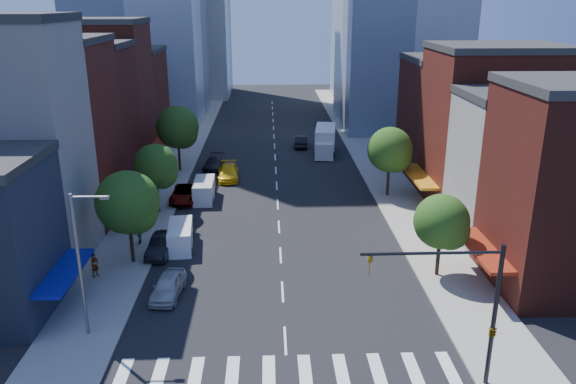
# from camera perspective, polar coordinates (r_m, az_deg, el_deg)

# --- Properties ---
(ground) EXTENTS (220.00, 220.00, 0.00)m
(ground) POSITION_cam_1_polar(r_m,az_deg,el_deg) (34.88, -0.28, -14.86)
(ground) COLOR black
(ground) RESTS_ON ground
(sidewalk_left) EXTENTS (5.00, 120.00, 0.15)m
(sidewalk_left) POSITION_cam_1_polar(r_m,az_deg,el_deg) (72.60, -11.22, 3.03)
(sidewalk_left) COLOR gray
(sidewalk_left) RESTS_ON ground
(sidewalk_right) EXTENTS (5.00, 120.00, 0.15)m
(sidewalk_right) POSITION_cam_1_polar(r_m,az_deg,el_deg) (72.90, 8.59, 3.25)
(sidewalk_right) COLOR gray
(sidewalk_right) RESTS_ON ground
(crosswalk) EXTENTS (19.00, 3.00, 0.01)m
(crosswalk) POSITION_cam_1_polar(r_m,az_deg,el_deg) (32.43, -0.10, -17.79)
(crosswalk) COLOR silver
(crosswalk) RESTS_ON ground
(bldg_left_2) EXTENTS (12.00, 9.00, 16.00)m
(bldg_left_2) POSITION_cam_1_polar(r_m,az_deg,el_deg) (54.64, -23.73, 5.22)
(bldg_left_2) COLOR #5C1F16
(bldg_left_2) RESTS_ON ground
(bldg_left_3) EXTENTS (12.00, 8.00, 15.00)m
(bldg_left_3) POSITION_cam_1_polar(r_m,az_deg,el_deg) (62.54, -20.94, 6.64)
(bldg_left_3) COLOR #4B1B12
(bldg_left_3) RESTS_ON ground
(bldg_left_4) EXTENTS (12.00, 9.00, 17.00)m
(bldg_left_4) POSITION_cam_1_polar(r_m,az_deg,el_deg) (70.34, -18.90, 8.93)
(bldg_left_4) COLOR #5C1F16
(bldg_left_4) RESTS_ON ground
(bldg_left_5) EXTENTS (12.00, 10.00, 13.00)m
(bldg_left_5) POSITION_cam_1_polar(r_m,az_deg,el_deg) (79.68, -16.87, 8.72)
(bldg_left_5) COLOR #4B1B12
(bldg_left_5) RESTS_ON ground
(bldg_right_1) EXTENTS (12.00, 8.00, 12.00)m
(bldg_right_1) POSITION_cam_1_polar(r_m,az_deg,el_deg) (50.94, 23.47, 2.03)
(bldg_right_1) COLOR beige
(bldg_right_1) RESTS_ON ground
(bldg_right_2) EXTENTS (12.00, 10.00, 15.00)m
(bldg_right_2) POSITION_cam_1_polar(r_m,az_deg,el_deg) (58.58, 20.03, 6.00)
(bldg_right_2) COLOR #5C1F16
(bldg_right_2) RESTS_ON ground
(bldg_right_3) EXTENTS (12.00, 10.00, 13.00)m
(bldg_right_3) POSITION_cam_1_polar(r_m,az_deg,el_deg) (67.94, 16.89, 7.09)
(bldg_right_3) COLOR #4B1B12
(bldg_right_3) RESTS_ON ground
(traffic_signal) EXTENTS (7.24, 2.24, 8.00)m
(traffic_signal) POSITION_cam_1_polar(r_m,az_deg,el_deg) (30.81, 19.24, -11.88)
(traffic_signal) COLOR black
(traffic_signal) RESTS_ON sidewalk_right
(streetlight) EXTENTS (2.25, 0.25, 9.00)m
(streetlight) POSITION_cam_1_polar(r_m,az_deg,el_deg) (34.90, -20.23, -6.20)
(streetlight) COLOR slate
(streetlight) RESTS_ON sidewalk_left
(tree_left_near) EXTENTS (4.80, 4.80, 7.30)m
(tree_left_near) POSITION_cam_1_polar(r_m,az_deg,el_deg) (43.76, -15.79, -1.26)
(tree_left_near) COLOR black
(tree_left_near) RESTS_ON sidewalk_left
(tree_left_mid) EXTENTS (4.20, 4.20, 6.65)m
(tree_left_mid) POSITION_cam_1_polar(r_m,az_deg,el_deg) (54.08, -13.16, 2.39)
(tree_left_mid) COLOR black
(tree_left_mid) RESTS_ON sidewalk_left
(tree_left_far) EXTENTS (5.00, 5.00, 7.75)m
(tree_left_far) POSITION_cam_1_polar(r_m,az_deg,el_deg) (67.29, -11.04, 6.31)
(tree_left_far) COLOR black
(tree_left_far) RESTS_ON sidewalk_left
(tree_right_near) EXTENTS (4.00, 4.00, 6.20)m
(tree_right_near) POSITION_cam_1_polar(r_m,az_deg,el_deg) (41.86, 15.53, -3.14)
(tree_right_near) COLOR black
(tree_right_near) RESTS_ON sidewalk_right
(tree_right_far) EXTENTS (4.60, 4.60, 7.20)m
(tree_right_far) POSITION_cam_1_polar(r_m,az_deg,el_deg) (58.19, 10.46, 4.07)
(tree_right_far) COLOR black
(tree_right_far) RESTS_ON sidewalk_right
(parked_car_front) EXTENTS (2.26, 4.64, 1.53)m
(parked_car_front) POSITION_cam_1_polar(r_m,az_deg,el_deg) (40.03, -12.07, -9.30)
(parked_car_front) COLOR #A7A8AC
(parked_car_front) RESTS_ON ground
(parked_car_second) EXTENTS (2.16, 4.91, 1.57)m
(parked_car_second) POSITION_cam_1_polar(r_m,az_deg,el_deg) (46.43, -12.64, -5.24)
(parked_car_second) COLOR black
(parked_car_second) RESTS_ON ground
(parked_car_third) EXTENTS (2.57, 5.50, 1.52)m
(parked_car_third) POSITION_cam_1_polar(r_m,az_deg,el_deg) (58.08, -10.49, -0.19)
(parked_car_third) COLOR #999999
(parked_car_third) RESTS_ON ground
(parked_car_rear) EXTENTS (2.60, 5.34, 1.50)m
(parked_car_rear) POSITION_cam_1_polar(r_m,az_deg,el_deg) (68.65, -7.54, 2.91)
(parked_car_rear) COLOR black
(parked_car_rear) RESTS_ON ground
(cargo_van_near) EXTENTS (2.30, 4.83, 1.99)m
(cargo_van_near) POSITION_cam_1_polar(r_m,az_deg,el_deg) (47.05, -10.88, -4.52)
(cargo_van_near) COLOR white
(cargo_van_near) RESTS_ON ground
(cargo_van_far) EXTENTS (2.09, 4.92, 2.08)m
(cargo_van_far) POSITION_cam_1_polar(r_m,az_deg,el_deg) (57.89, -8.53, 0.14)
(cargo_van_far) COLOR silver
(cargo_van_far) RESTS_ON ground
(taxi) EXTENTS (2.45, 5.61, 1.60)m
(taxi) POSITION_cam_1_polar(r_m,az_deg,el_deg) (64.56, -6.07, 1.99)
(taxi) COLOR yellow
(taxi) RESTS_ON ground
(traffic_car_oncoming) EXTENTS (2.07, 4.95, 1.59)m
(traffic_car_oncoming) POSITION_cam_1_polar(r_m,az_deg,el_deg) (78.90, 1.34, 5.19)
(traffic_car_oncoming) COLOR black
(traffic_car_oncoming) RESTS_ON ground
(traffic_car_far) EXTENTS (1.83, 4.44, 1.51)m
(traffic_car_far) POSITION_cam_1_polar(r_m,az_deg,el_deg) (84.67, 3.99, 6.06)
(traffic_car_far) COLOR #999999
(traffic_car_far) RESTS_ON ground
(box_truck) EXTENTS (3.55, 8.74, 3.42)m
(box_truck) POSITION_cam_1_polar(r_m,az_deg,el_deg) (75.48, 3.80, 5.17)
(box_truck) COLOR silver
(box_truck) RESTS_ON ground
(pedestrian_near) EXTENTS (0.72, 0.80, 1.83)m
(pedestrian_near) POSITION_cam_1_polar(r_m,az_deg,el_deg) (43.72, -19.05, -7.02)
(pedestrian_near) COLOR #999999
(pedestrian_near) RESTS_ON sidewalk_left
(pedestrian_far) EXTENTS (0.72, 0.89, 1.72)m
(pedestrian_far) POSITION_cam_1_polar(r_m,az_deg,el_deg) (48.39, -15.03, -4.14)
(pedestrian_far) COLOR #999999
(pedestrian_far) RESTS_ON sidewalk_left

